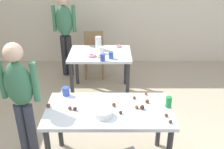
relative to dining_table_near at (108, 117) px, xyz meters
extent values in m
cube|color=beige|center=(0.15, 3.16, 0.65)|extent=(6.40, 0.10, 2.60)
cube|color=silver|center=(0.00, 0.00, 0.08)|extent=(1.37, 0.69, 0.04)
cylinder|color=#2D2D33|center=(-0.62, 0.29, -0.30)|extent=(0.06, 0.06, 0.71)
cylinder|color=#2D2D33|center=(0.62, 0.29, -0.30)|extent=(0.06, 0.06, 0.71)
cube|color=silver|center=(-0.16, 1.68, 0.08)|extent=(1.03, 0.76, 0.04)
cylinder|color=#2D2D33|center=(-0.62, 1.36, -0.30)|extent=(0.06, 0.06, 0.71)
cylinder|color=#2D2D33|center=(0.29, 1.36, -0.30)|extent=(0.06, 0.06, 0.71)
cylinder|color=#2D2D33|center=(-0.62, 2.00, -0.30)|extent=(0.06, 0.06, 0.71)
cylinder|color=#2D2D33|center=(0.29, 2.00, -0.30)|extent=(0.06, 0.06, 0.71)
cube|color=olive|center=(-0.32, 2.34, -0.22)|extent=(0.42, 0.42, 0.04)
cube|color=olive|center=(-0.33, 2.52, 0.01)|extent=(0.38, 0.06, 0.42)
cylinder|color=olive|center=(-0.14, 2.18, -0.45)|extent=(0.04, 0.04, 0.41)
cylinder|color=olive|center=(-0.48, 2.16, -0.45)|extent=(0.04, 0.04, 0.41)
cylinder|color=olive|center=(-0.16, 2.52, -0.45)|extent=(0.04, 0.04, 0.41)
cylinder|color=olive|center=(-0.50, 2.50, -0.45)|extent=(0.04, 0.04, 0.41)
cylinder|color=#383D4C|center=(-1.02, 0.10, -0.28)|extent=(0.11, 0.11, 0.74)
cylinder|color=#383D4C|center=(-0.91, 0.09, -0.28)|extent=(0.11, 0.11, 0.74)
ellipsoid|color=#3D7A56|center=(-0.96, 0.09, 0.35)|extent=(0.35, 0.25, 0.52)
sphere|color=beige|center=(-0.96, 0.09, 0.71)|extent=(0.20, 0.20, 0.20)
cylinder|color=#3D7A56|center=(-1.15, 0.13, 0.39)|extent=(0.08, 0.08, 0.45)
cylinder|color=#3D7A56|center=(-0.78, 0.06, 0.39)|extent=(0.08, 0.08, 0.45)
cylinder|color=#28282D|center=(-0.80, 2.39, -0.24)|extent=(0.11, 0.11, 0.82)
cylinder|color=#28282D|center=(-0.91, 2.40, -0.24)|extent=(0.11, 0.11, 0.82)
ellipsoid|color=#3D7A56|center=(-0.86, 2.40, 0.46)|extent=(0.34, 0.24, 0.58)
cylinder|color=#3D7A56|center=(-0.67, 2.37, 0.50)|extent=(0.08, 0.08, 0.49)
cylinder|color=#3D7A56|center=(-1.04, 2.42, 0.50)|extent=(0.08, 0.08, 0.49)
cylinder|color=white|center=(-0.06, -0.13, 0.14)|extent=(0.20, 0.20, 0.07)
cylinder|color=#198438|center=(0.65, 0.04, 0.16)|extent=(0.07, 0.07, 0.12)
cube|color=silver|center=(0.45, -0.14, 0.10)|extent=(0.17, 0.02, 0.01)
cylinder|color=#3351B2|center=(-0.51, 0.29, 0.15)|extent=(0.08, 0.08, 0.10)
sphere|color=#3D2319|center=(0.36, 0.00, 0.12)|extent=(0.05, 0.05, 0.05)
sphere|color=brown|center=(0.43, 0.30, 0.12)|extent=(0.04, 0.04, 0.04)
sphere|color=brown|center=(-0.65, 0.03, 0.12)|extent=(0.05, 0.05, 0.05)
sphere|color=brown|center=(0.61, -0.25, 0.12)|extent=(0.04, 0.04, 0.04)
sphere|color=brown|center=(0.29, 0.21, 0.12)|extent=(0.04, 0.04, 0.04)
sphere|color=brown|center=(0.59, -0.14, 0.12)|extent=(0.04, 0.04, 0.04)
sphere|color=#3D2319|center=(0.12, -0.09, 0.12)|extent=(0.04, 0.04, 0.04)
sphere|color=brown|center=(0.30, 0.01, 0.12)|extent=(0.04, 0.04, 0.04)
sphere|color=brown|center=(0.05, 0.05, 0.12)|extent=(0.04, 0.04, 0.04)
sphere|color=brown|center=(-0.42, -0.02, 0.12)|extent=(0.04, 0.04, 0.04)
sphere|color=#3D2319|center=(-0.36, -0.03, 0.12)|extent=(0.04, 0.04, 0.04)
sphere|color=brown|center=(0.43, 0.12, 0.12)|extent=(0.05, 0.05, 0.05)
cylinder|color=white|center=(-0.20, 1.86, 0.21)|extent=(0.10, 0.10, 0.22)
cylinder|color=#3351B2|center=(-0.11, 1.34, 0.15)|extent=(0.08, 0.08, 0.11)
cylinder|color=white|center=(-0.14, 1.66, 0.16)|extent=(0.09, 0.09, 0.11)
cylinder|color=#3351B2|center=(0.02, 1.43, 0.15)|extent=(0.07, 0.07, 0.11)
torus|color=pink|center=(-0.29, 1.51, 0.12)|extent=(0.13, 0.13, 0.04)
torus|color=pink|center=(0.15, 1.97, 0.12)|extent=(0.11, 0.11, 0.03)
torus|color=gold|center=(-0.14, 1.48, 0.12)|extent=(0.10, 0.10, 0.03)
camera|label=1|loc=(0.03, -2.31, 1.63)|focal=40.99mm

